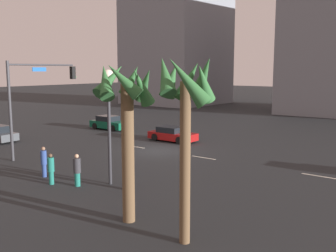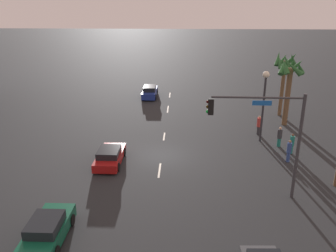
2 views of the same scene
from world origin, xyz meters
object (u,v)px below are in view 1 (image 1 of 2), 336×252
(pedestrian_3, at_px, (130,173))
(pedestrian_0, at_px, (77,170))
(streetlamp, at_px, (109,105))
(car_1, at_px, (172,134))
(palm_tree_2, at_px, (186,99))
(palm_tree_3, at_px, (126,106))
(car_2, at_px, (109,123))
(pedestrian_1, at_px, (51,168))
(pedestrian_2, at_px, (44,161))
(building_1, at_px, (177,52))
(traffic_signal, at_px, (34,92))

(pedestrian_3, bearing_deg, pedestrian_0, 23.25)
(streetlamp, bearing_deg, car_1, -68.28)
(pedestrian_0, height_order, palm_tree_2, palm_tree_2)
(palm_tree_3, bearing_deg, car_1, -59.32)
(car_2, height_order, pedestrian_1, pedestrian_1)
(pedestrian_2, bearing_deg, pedestrian_0, 179.46)
(pedestrian_2, xyz_separation_m, palm_tree_3, (-8.29, 1.94, 3.77))
(pedestrian_3, height_order, palm_tree_2, palm_tree_2)
(pedestrian_1, bearing_deg, palm_tree_3, 169.20)
(palm_tree_2, height_order, building_1, building_1)
(pedestrian_0, distance_m, pedestrian_1, 1.51)
(pedestrian_1, height_order, palm_tree_2, palm_tree_2)
(car_1, xyz_separation_m, pedestrian_2, (-0.81, 13.40, 0.35))
(car_2, bearing_deg, palm_tree_2, 141.22)
(pedestrian_3, distance_m, palm_tree_3, 5.55)
(traffic_signal, bearing_deg, pedestrian_1, 151.29)
(pedestrian_2, distance_m, palm_tree_2, 12.22)
(car_1, distance_m, building_1, 38.77)
(palm_tree_2, distance_m, building_1, 57.65)
(building_1, bearing_deg, pedestrian_2, 119.34)
(palm_tree_3, xyz_separation_m, building_1, (30.92, -46.23, 4.43))
(pedestrian_1, xyz_separation_m, pedestrian_2, (1.54, -0.65, 0.05))
(palm_tree_2, relative_size, building_1, 0.36)
(pedestrian_0, bearing_deg, car_2, -49.29)
(pedestrian_1, distance_m, palm_tree_3, 7.87)
(pedestrian_1, bearing_deg, building_1, -61.73)
(traffic_signal, height_order, pedestrian_2, traffic_signal)
(pedestrian_3, height_order, palm_tree_3, palm_tree_3)
(car_1, distance_m, palm_tree_3, 18.31)
(streetlamp, bearing_deg, pedestrian_1, 38.08)
(streetlamp, bearing_deg, pedestrian_3, 174.46)
(car_2, bearing_deg, pedestrian_0, 130.71)
(building_1, bearing_deg, car_1, 127.52)
(streetlamp, relative_size, pedestrian_1, 3.65)
(palm_tree_2, bearing_deg, car_1, -52.17)
(car_2, bearing_deg, pedestrian_3, 138.52)
(streetlamp, bearing_deg, palm_tree_2, 154.58)
(pedestrian_0, relative_size, building_1, 0.09)
(pedestrian_2, bearing_deg, palm_tree_3, 166.84)
(car_2, bearing_deg, streetlamp, 135.73)
(pedestrian_0, bearing_deg, pedestrian_3, -156.75)
(pedestrian_2, relative_size, palm_tree_3, 0.27)
(car_1, distance_m, pedestrian_3, 13.86)
(palm_tree_2, bearing_deg, palm_tree_3, -4.27)
(palm_tree_3, bearing_deg, palm_tree_2, 175.73)
(traffic_signal, height_order, pedestrian_1, traffic_signal)
(pedestrian_0, bearing_deg, palm_tree_2, 165.69)
(pedestrian_3, distance_m, building_1, 52.23)
(building_1, bearing_deg, traffic_signal, 115.29)
(building_1, bearing_deg, car_2, 115.69)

